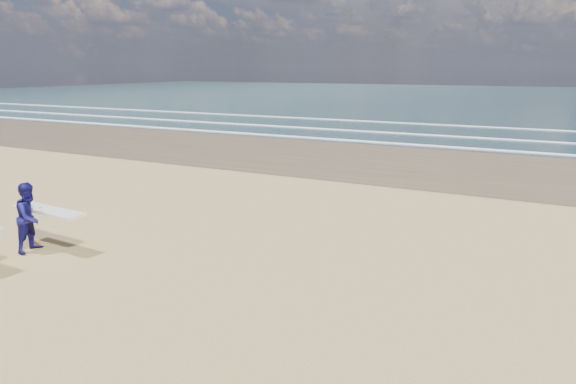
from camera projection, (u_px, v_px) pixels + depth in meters
The scene contains 1 object.
surfer_far at pixel (32, 216), 12.39m from camera, with size 2.23×1.14×1.70m.
Camera 1 is at (10.36, -6.30, 4.39)m, focal length 32.00 mm.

